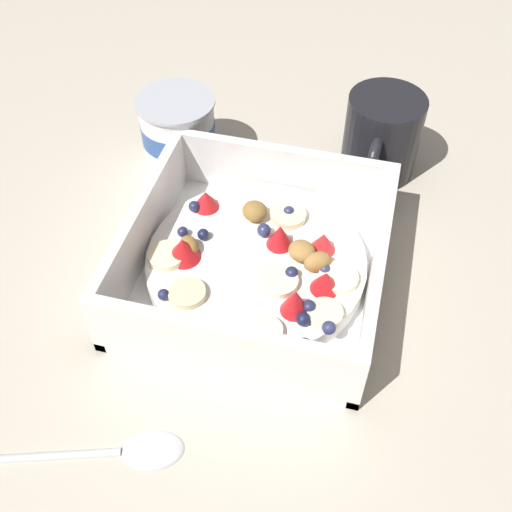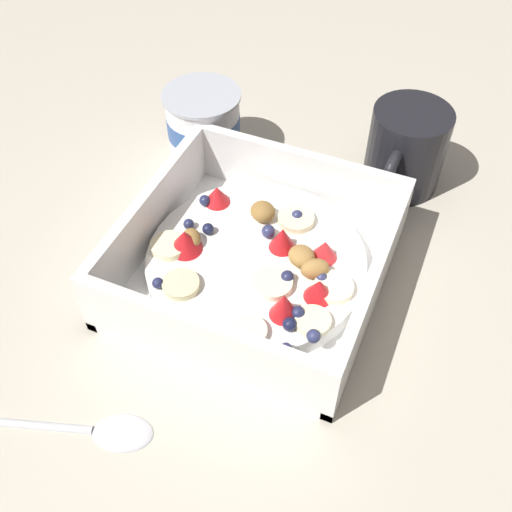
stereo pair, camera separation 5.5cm
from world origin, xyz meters
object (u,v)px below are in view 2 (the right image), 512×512
spoon (88,428)px  yogurt_cup (204,125)px  fruit_bowl (257,262)px  coffee_mug (405,150)px

spoon → yogurt_cup: bearing=10.9°
fruit_bowl → coffee_mug: coffee_mug is taller
spoon → yogurt_cup: 0.34m
fruit_bowl → spoon: size_ratio=1.32×
yogurt_cup → coffee_mug: bearing=-79.5°
spoon → coffee_mug: coffee_mug is taller
fruit_bowl → coffee_mug: (0.18, -0.09, 0.02)m
fruit_bowl → coffee_mug: bearing=-26.0°
yogurt_cup → fruit_bowl: bearing=-139.2°
fruit_bowl → yogurt_cup: (0.14, 0.12, 0.02)m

